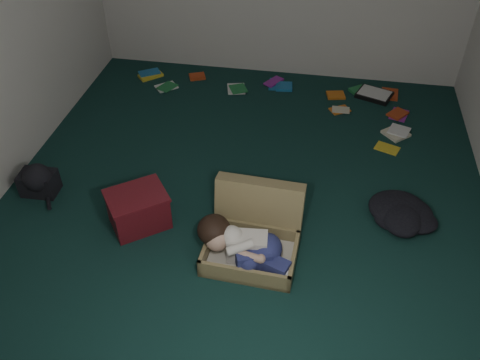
% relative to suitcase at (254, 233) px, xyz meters
% --- Properties ---
extents(floor, '(4.50, 4.50, 0.00)m').
position_rel_suitcase_xyz_m(floor, '(-0.17, 0.49, -0.15)').
color(floor, '#102F2B').
rests_on(floor, ground).
extents(suitcase, '(0.69, 0.68, 0.49)m').
position_rel_suitcase_xyz_m(suitcase, '(0.00, 0.00, 0.00)').
color(suitcase, '#8E7D4E').
rests_on(suitcase, floor).
extents(person, '(0.71, 0.37, 0.30)m').
position_rel_suitcase_xyz_m(person, '(-0.05, -0.16, 0.04)').
color(person, silver).
rests_on(person, suitcase).
extents(maroon_bin, '(0.56, 0.54, 0.30)m').
position_rel_suitcase_xyz_m(maroon_bin, '(-0.92, 0.09, 0.01)').
color(maroon_bin, maroon).
rests_on(maroon_bin, floor).
extents(backpack, '(0.37, 0.30, 0.22)m').
position_rel_suitcase_xyz_m(backpack, '(-1.87, 0.31, -0.04)').
color(backpack, black).
rests_on(backpack, floor).
extents(clothing_pile, '(0.54, 0.47, 0.15)m').
position_rel_suitcase_xyz_m(clothing_pile, '(1.07, 0.50, -0.07)').
color(clothing_pile, black).
rests_on(clothing_pile, floor).
extents(paper_tray, '(0.42, 0.37, 0.05)m').
position_rel_suitcase_xyz_m(paper_tray, '(0.95, 2.38, -0.12)').
color(paper_tray, black).
rests_on(paper_tray, floor).
extents(book_scatter, '(2.99, 1.27, 0.02)m').
position_rel_suitcase_xyz_m(book_scatter, '(0.14, 2.19, -0.13)').
color(book_scatter, yellow).
rests_on(book_scatter, floor).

